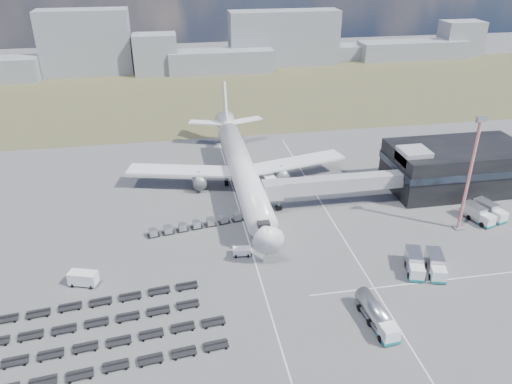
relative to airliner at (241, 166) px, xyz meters
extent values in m
plane|color=#565659|center=(0.00, -32.38, -5.29)|extent=(420.00, 420.00, 0.00)
cube|color=#46452A|center=(0.00, 77.62, -5.29)|extent=(420.00, 90.00, 0.01)
cube|color=silver|center=(-2.00, -27.38, -5.29)|extent=(0.25, 110.00, 0.01)
cube|color=silver|center=(16.00, -27.38, -5.29)|extent=(0.25, 110.00, 0.01)
cube|color=silver|center=(25.00, -40.38, -5.29)|extent=(40.00, 0.25, 0.01)
cube|color=black|center=(48.00, -8.38, -0.29)|extent=(30.00, 16.00, 10.00)
cube|color=#262D38|center=(48.00, -8.38, 0.91)|extent=(30.40, 16.40, 1.60)
cube|color=#939399|center=(36.00, -10.38, 4.21)|extent=(6.00, 6.00, 3.00)
cube|color=#939399|center=(18.10, -11.88, -0.19)|extent=(29.80, 3.00, 3.00)
cube|color=#939399|center=(4.70, -12.38, -0.19)|extent=(4.00, 3.60, 3.40)
cylinder|color=slate|center=(6.20, -11.88, -2.74)|extent=(0.70, 0.70, 5.10)
cylinder|color=black|center=(6.20, -11.88, -4.84)|extent=(1.40, 0.90, 1.40)
cylinder|color=white|center=(0.00, -2.38, 0.01)|extent=(5.60, 48.00, 5.60)
cone|color=white|center=(0.00, -28.88, 0.01)|extent=(5.60, 5.00, 5.60)
cone|color=white|center=(0.00, 25.62, 0.81)|extent=(5.60, 8.00, 5.60)
cube|color=black|center=(0.00, -26.88, 0.81)|extent=(2.20, 2.00, 0.80)
cube|color=white|center=(-13.00, 2.62, -1.19)|extent=(25.59, 11.38, 0.50)
cube|color=white|center=(13.00, 2.62, -1.19)|extent=(25.59, 11.38, 0.50)
cylinder|color=slate|center=(-9.50, 0.62, -2.89)|extent=(3.00, 5.00, 3.00)
cylinder|color=slate|center=(9.50, 0.62, -2.89)|extent=(3.00, 5.00, 3.00)
cube|color=white|center=(-5.50, 27.62, 1.21)|extent=(9.49, 5.63, 0.35)
cube|color=white|center=(5.50, 27.62, 1.21)|extent=(9.49, 5.63, 0.35)
cube|color=white|center=(0.00, 28.62, 6.51)|extent=(0.50, 9.06, 11.45)
cylinder|color=slate|center=(0.00, -23.38, -4.04)|extent=(0.50, 0.50, 2.50)
cylinder|color=slate|center=(-3.20, 1.62, -4.04)|extent=(0.60, 0.60, 2.50)
cylinder|color=slate|center=(3.20, 1.62, -4.04)|extent=(0.60, 0.60, 2.50)
cylinder|color=black|center=(0.00, -23.38, -4.79)|extent=(0.50, 1.20, 1.20)
cube|color=gray|center=(-46.57, 116.40, 7.57)|extent=(36.05, 12.00, 25.72)
cube|color=gray|center=(-18.88, 111.71, 2.82)|extent=(17.51, 12.00, 16.22)
cube|color=gray|center=(8.05, 110.29, -0.76)|extent=(43.92, 12.00, 9.07)
cube|color=gray|center=(37.05, 119.02, 6.29)|extent=(48.06, 12.00, 23.16)
cube|color=gray|center=(73.80, 124.84, -2.07)|extent=(51.53, 12.00, 6.43)
cube|color=gray|center=(99.35, 120.30, -1.24)|extent=(50.55, 12.00, 8.10)
cube|color=gray|center=(125.05, 123.48, 2.67)|extent=(18.88, 12.00, 15.93)
cube|color=white|center=(13.30, -52.12, -3.83)|extent=(2.62, 2.62, 2.31)
cube|color=#157378|center=(13.30, -52.12, -4.74)|extent=(2.72, 2.72, 0.50)
cylinder|color=#B3B3B8|center=(12.87, -47.21, -3.38)|extent=(3.16, 7.74, 2.52)
cube|color=slate|center=(12.87, -47.21, -4.54)|extent=(3.06, 7.73, 0.35)
cylinder|color=black|center=(13.00, -48.71, -4.79)|extent=(2.70, 1.33, 1.11)
cube|color=white|center=(-4.00, -27.12, -4.57)|extent=(3.35, 2.12, 1.44)
cube|color=white|center=(-30.99, -31.06, -4.07)|extent=(5.03, 3.40, 2.44)
cube|color=white|center=(6.09, -0.88, -3.66)|extent=(3.26, 6.38, 2.85)
cube|color=#157378|center=(6.09, -0.88, -4.83)|extent=(3.38, 6.50, 0.46)
cube|color=white|center=(23.73, -39.38, -3.95)|extent=(2.94, 2.87, 2.27)
cube|color=#157378|center=(23.73, -39.38, -4.83)|extent=(3.07, 3.00, 0.46)
cube|color=#B3B3B8|center=(24.81, -35.93, -3.54)|extent=(3.77, 5.27, 2.68)
cube|color=white|center=(27.09, -40.42, -3.95)|extent=(2.94, 2.87, 2.27)
cube|color=#157378|center=(27.09, -40.42, -4.83)|extent=(3.07, 3.00, 0.46)
cube|color=#B3B3B8|center=(28.16, -36.97, -3.54)|extent=(3.77, 5.27, 2.68)
cube|color=white|center=(45.51, -25.68, -3.98)|extent=(2.87, 2.80, 2.22)
cube|color=#157378|center=(45.51, -25.68, -4.84)|extent=(2.99, 2.93, 0.46)
cube|color=#B3B3B8|center=(44.49, -22.29, -3.57)|extent=(3.66, 5.15, 2.63)
cube|color=white|center=(48.80, -24.69, -3.98)|extent=(2.87, 2.80, 2.22)
cube|color=#157378|center=(48.80, -24.69, -4.84)|extent=(2.99, 2.93, 0.46)
cube|color=#B3B3B8|center=(47.78, -21.30, -3.57)|extent=(3.66, 5.15, 2.63)
cube|color=black|center=(-19.75, -17.99, -5.03)|extent=(2.53, 1.83, 0.16)
cube|color=#B3B3B8|center=(-19.75, -17.99, -4.27)|extent=(1.66, 1.66, 1.33)
cube|color=black|center=(-16.97, -17.46, -5.03)|extent=(2.53, 1.83, 0.16)
cube|color=#B3B3B8|center=(-16.97, -17.46, -4.27)|extent=(1.66, 1.66, 1.33)
cube|color=black|center=(-14.18, -16.93, -5.03)|extent=(2.53, 1.83, 0.16)
cube|color=#B3B3B8|center=(-14.18, -16.93, -4.27)|extent=(1.66, 1.66, 1.33)
cube|color=black|center=(-11.39, -16.39, -5.03)|extent=(2.53, 1.83, 0.16)
cube|color=#B3B3B8|center=(-11.39, -16.39, -4.27)|extent=(1.66, 1.66, 1.33)
cube|color=black|center=(-8.61, -15.86, -5.03)|extent=(2.53, 1.83, 0.16)
cube|color=#B3B3B8|center=(-8.61, -15.86, -4.27)|extent=(1.66, 1.66, 1.33)
cube|color=black|center=(-5.82, -15.32, -5.03)|extent=(2.53, 1.83, 0.16)
cube|color=#B3B3B8|center=(-5.82, -15.32, -4.27)|extent=(1.66, 1.66, 1.33)
cube|color=black|center=(-3.03, -14.79, -5.03)|extent=(2.53, 1.83, 0.16)
cube|color=#B3B3B8|center=(-3.03, -14.79, -4.27)|extent=(1.66, 1.66, 1.33)
cube|color=black|center=(-26.81, -50.73, -4.88)|extent=(36.44, 6.04, 0.82)
cube|color=black|center=(-27.38, -45.98, -4.88)|extent=(36.44, 6.04, 0.82)
cube|color=black|center=(-27.95, -41.22, -4.88)|extent=(31.91, 5.50, 0.82)
cube|color=black|center=(-28.52, -36.46, -4.88)|extent=(31.91, 5.50, 0.82)
cylinder|color=red|center=(39.51, -25.44, 5.89)|extent=(0.63, 0.63, 22.35)
cube|color=slate|center=(39.51, -25.44, 17.33)|extent=(2.21, 0.97, 1.07)
cube|color=#565659|center=(39.51, -25.44, -5.16)|extent=(1.79, 1.79, 0.27)
camera|label=1|loc=(-14.60, -101.53, 46.13)|focal=35.00mm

